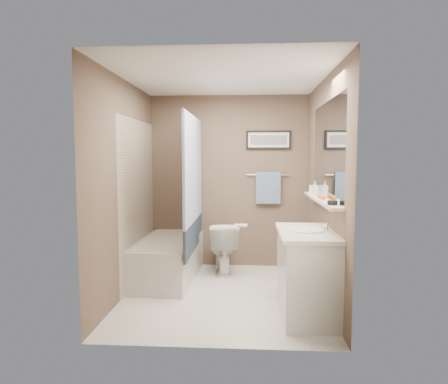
# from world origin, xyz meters

# --- Properties ---
(ground) EXTENTS (2.50, 2.50, 0.00)m
(ground) POSITION_xyz_m (0.00, 0.00, 0.00)
(ground) COLOR silver
(ground) RESTS_ON ground
(ceiling) EXTENTS (2.20, 2.50, 0.04)m
(ceiling) POSITION_xyz_m (0.00, 0.00, 2.38)
(ceiling) COLOR white
(ceiling) RESTS_ON wall_back
(wall_back) EXTENTS (2.20, 0.04, 2.40)m
(wall_back) POSITION_xyz_m (0.00, 1.23, 1.20)
(wall_back) COLOR brown
(wall_back) RESTS_ON ground
(wall_front) EXTENTS (2.20, 0.04, 2.40)m
(wall_front) POSITION_xyz_m (0.00, -1.23, 1.20)
(wall_front) COLOR brown
(wall_front) RESTS_ON ground
(wall_left) EXTENTS (0.04, 2.50, 2.40)m
(wall_left) POSITION_xyz_m (-1.08, 0.00, 1.20)
(wall_left) COLOR brown
(wall_left) RESTS_ON ground
(wall_right) EXTENTS (0.04, 2.50, 2.40)m
(wall_right) POSITION_xyz_m (1.08, 0.00, 1.20)
(wall_right) COLOR brown
(wall_right) RESTS_ON ground
(tile_surround) EXTENTS (0.02, 1.55, 2.00)m
(tile_surround) POSITION_xyz_m (-1.09, 0.50, 1.00)
(tile_surround) COLOR #C1AD92
(tile_surround) RESTS_ON wall_left
(curtain_rod) EXTENTS (0.02, 1.55, 0.02)m
(curtain_rod) POSITION_xyz_m (-0.40, 0.50, 2.05)
(curtain_rod) COLOR silver
(curtain_rod) RESTS_ON wall_left
(curtain_upper) EXTENTS (0.03, 1.45, 1.28)m
(curtain_upper) POSITION_xyz_m (-0.40, 0.50, 1.40)
(curtain_upper) COLOR silver
(curtain_upper) RESTS_ON curtain_rod
(curtain_lower) EXTENTS (0.03, 1.45, 0.36)m
(curtain_lower) POSITION_xyz_m (-0.40, 0.50, 0.58)
(curtain_lower) COLOR #243444
(curtain_lower) RESTS_ON curtain_rod
(mirror) EXTENTS (0.02, 1.60, 1.00)m
(mirror) POSITION_xyz_m (1.09, -0.15, 1.62)
(mirror) COLOR silver
(mirror) RESTS_ON wall_right
(shelf) EXTENTS (0.12, 1.60, 0.03)m
(shelf) POSITION_xyz_m (1.04, -0.15, 1.10)
(shelf) COLOR silver
(shelf) RESTS_ON wall_right
(towel_bar) EXTENTS (0.60, 0.02, 0.02)m
(towel_bar) POSITION_xyz_m (0.55, 1.22, 1.30)
(towel_bar) COLOR silver
(towel_bar) RESTS_ON wall_back
(towel) EXTENTS (0.34, 0.05, 0.44)m
(towel) POSITION_xyz_m (0.55, 1.20, 1.12)
(towel) COLOR #89A9C7
(towel) RESTS_ON towel_bar
(art_frame) EXTENTS (0.62, 0.02, 0.26)m
(art_frame) POSITION_xyz_m (0.55, 1.23, 1.78)
(art_frame) COLOR black
(art_frame) RESTS_ON wall_back
(art_mat) EXTENTS (0.56, 0.00, 0.20)m
(art_mat) POSITION_xyz_m (0.55, 1.22, 1.78)
(art_mat) COLOR white
(art_mat) RESTS_ON art_frame
(art_image) EXTENTS (0.50, 0.00, 0.13)m
(art_image) POSITION_xyz_m (0.55, 1.22, 1.78)
(art_image) COLOR #595959
(art_image) RESTS_ON art_mat
(door) EXTENTS (0.80, 0.02, 2.00)m
(door) POSITION_xyz_m (0.55, -1.24, 1.00)
(door) COLOR silver
(door) RESTS_ON wall_front
(door_handle) EXTENTS (0.10, 0.02, 0.02)m
(door_handle) POSITION_xyz_m (0.22, -1.19, 1.00)
(door_handle) COLOR silver
(door_handle) RESTS_ON door
(bathtub) EXTENTS (0.76, 1.53, 0.50)m
(bathtub) POSITION_xyz_m (-0.75, 0.59, 0.25)
(bathtub) COLOR silver
(bathtub) RESTS_ON ground
(tub_rim) EXTENTS (0.56, 1.36, 0.02)m
(tub_rim) POSITION_xyz_m (-0.75, 0.59, 0.50)
(tub_rim) COLOR silver
(tub_rim) RESTS_ON bathtub
(toilet) EXTENTS (0.48, 0.72, 0.68)m
(toilet) POSITION_xyz_m (-0.07, 0.89, 0.34)
(toilet) COLOR white
(toilet) RESTS_ON ground
(vanity) EXTENTS (0.51, 0.91, 0.80)m
(vanity) POSITION_xyz_m (0.85, -0.53, 0.40)
(vanity) COLOR silver
(vanity) RESTS_ON ground
(countertop) EXTENTS (0.54, 0.96, 0.04)m
(countertop) POSITION_xyz_m (0.84, -0.53, 0.82)
(countertop) COLOR beige
(countertop) RESTS_ON vanity
(sink_basin) EXTENTS (0.34, 0.34, 0.01)m
(sink_basin) POSITION_xyz_m (0.83, -0.53, 0.85)
(sink_basin) COLOR white
(sink_basin) RESTS_ON countertop
(faucet_spout) EXTENTS (0.02, 0.02, 0.10)m
(faucet_spout) POSITION_xyz_m (1.03, -0.53, 0.89)
(faucet_spout) COLOR silver
(faucet_spout) RESTS_ON countertop
(faucet_knob) EXTENTS (0.05, 0.05, 0.05)m
(faucet_knob) POSITION_xyz_m (1.03, -0.43, 0.87)
(faucet_knob) COLOR white
(faucet_knob) RESTS_ON countertop
(candle_bowl_near) EXTENTS (0.09, 0.09, 0.04)m
(candle_bowl_near) POSITION_xyz_m (1.04, -0.72, 1.14)
(candle_bowl_near) COLOR black
(candle_bowl_near) RESTS_ON shelf
(hair_brush_front) EXTENTS (0.04, 0.22, 0.04)m
(hair_brush_front) POSITION_xyz_m (1.04, -0.22, 1.14)
(hair_brush_front) COLOR #C1631B
(hair_brush_front) RESTS_ON shelf
(hair_brush_back) EXTENTS (0.05, 0.22, 0.04)m
(hair_brush_back) POSITION_xyz_m (1.04, -0.11, 1.14)
(hair_brush_back) COLOR orange
(hair_brush_back) RESTS_ON shelf
(pink_comb) EXTENTS (0.03, 0.16, 0.01)m
(pink_comb) POSITION_xyz_m (1.04, 0.02, 1.12)
(pink_comb) COLOR pink
(pink_comb) RESTS_ON shelf
(glass_jar) EXTENTS (0.08, 0.08, 0.10)m
(glass_jar) POSITION_xyz_m (1.04, 0.41, 1.17)
(glass_jar) COLOR white
(glass_jar) RESTS_ON shelf
(soap_bottle) EXTENTS (0.08, 0.08, 0.16)m
(soap_bottle) POSITION_xyz_m (1.04, 0.24, 1.19)
(soap_bottle) COLOR #999999
(soap_bottle) RESTS_ON shelf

